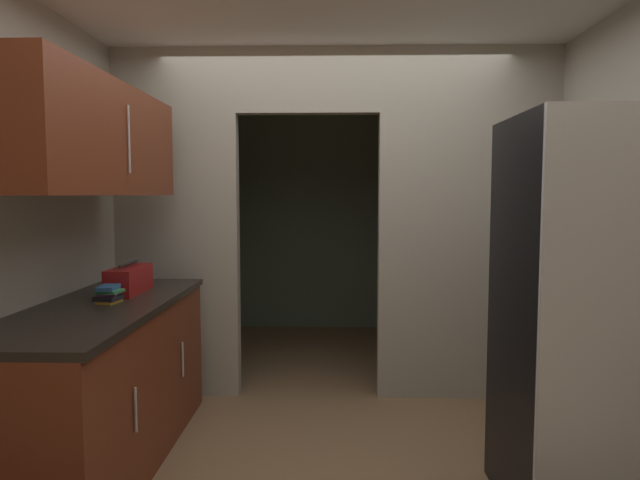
% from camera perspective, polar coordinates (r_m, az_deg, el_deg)
% --- Properties ---
extents(kitchen_partition, '(3.24, 0.12, 2.57)m').
position_cam_1_polar(kitchen_partition, '(4.15, 2.40, 2.64)').
color(kitchen_partition, '#ADA899').
rests_on(kitchen_partition, ground).
extents(adjoining_room_shell, '(3.24, 2.27, 2.57)m').
position_cam_1_polar(adjoining_room_shell, '(5.73, 1.48, 2.35)').
color(adjoining_room_shell, slate).
rests_on(adjoining_room_shell, ground).
extents(refrigerator, '(0.73, 0.78, 1.87)m').
position_cam_1_polar(refrigerator, '(2.92, 25.68, -7.20)').
color(refrigerator, black).
rests_on(refrigerator, ground).
extents(lower_cabinet_run, '(0.68, 1.89, 0.91)m').
position_cam_1_polar(lower_cabinet_run, '(3.45, -21.11, -13.50)').
color(lower_cabinet_run, maroon).
rests_on(lower_cabinet_run, ground).
extents(upper_cabinet_counterside, '(0.36, 1.70, 0.60)m').
position_cam_1_polar(upper_cabinet_counterside, '(3.30, -21.80, 9.47)').
color(upper_cabinet_counterside, maroon).
extents(boombox, '(0.17, 0.43, 0.19)m').
position_cam_1_polar(boombox, '(3.64, -18.82, -3.85)').
color(boombox, maroon).
rests_on(boombox, lower_cabinet_run).
extents(book_stack, '(0.15, 0.16, 0.10)m').
position_cam_1_polar(book_stack, '(3.36, -20.62, -5.15)').
color(book_stack, gold).
rests_on(book_stack, lower_cabinet_run).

